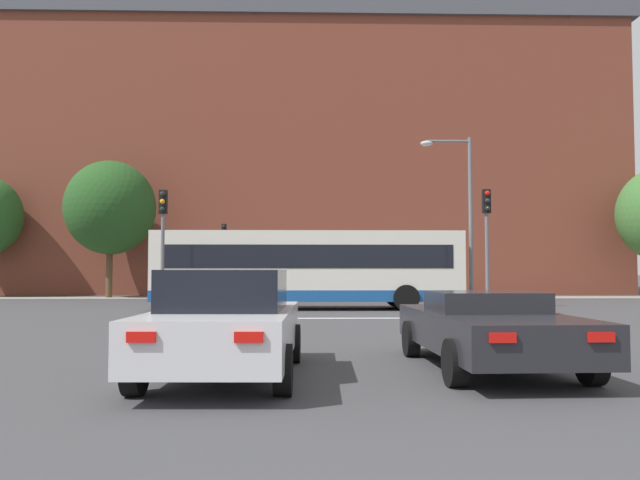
# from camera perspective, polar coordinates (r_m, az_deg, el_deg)

# --- Properties ---
(stop_line_strip) EXTENTS (8.51, 0.30, 0.01)m
(stop_line_strip) POSITION_cam_1_polar(r_m,az_deg,el_deg) (20.28, 1.20, -7.16)
(stop_line_strip) COLOR silver
(stop_line_strip) RESTS_ON ground_plane
(far_pavement) EXTENTS (69.45, 2.50, 0.01)m
(far_pavement) POSITION_cam_1_polar(r_m,az_deg,el_deg) (35.65, 0.05, -5.28)
(far_pavement) COLOR gray
(far_pavement) RESTS_ON ground_plane
(brick_civic_building) EXTENTS (48.71, 12.16, 21.30)m
(brick_civic_building) POSITION_cam_1_polar(r_m,az_deg,el_deg) (45.70, -4.89, 7.70)
(brick_civic_building) COLOR brown
(brick_civic_building) RESTS_ON ground_plane
(car_saloon_left) EXTENTS (2.14, 4.58, 1.55)m
(car_saloon_left) POSITION_cam_1_polar(r_m,az_deg,el_deg) (9.23, -8.55, -7.49)
(car_saloon_left) COLOR silver
(car_saloon_left) RESTS_ON ground_plane
(car_roadster_right) EXTENTS (2.17, 4.81, 1.20)m
(car_roadster_right) POSITION_cam_1_polar(r_m,az_deg,el_deg) (10.23, 15.08, -7.77)
(car_roadster_right) COLOR #232328
(car_roadster_right) RESTS_ON ground_plane
(bus_crossing_lead) EXTENTS (12.10, 2.68, 3.08)m
(bus_crossing_lead) POSITION_cam_1_polar(r_m,az_deg,el_deg) (24.93, -1.12, -2.55)
(bus_crossing_lead) COLOR silver
(bus_crossing_lead) RESTS_ON ground_plane
(traffic_light_near_right) EXTENTS (0.26, 0.31, 4.27)m
(traffic_light_near_right) POSITION_cam_1_polar(r_m,az_deg,el_deg) (21.62, 15.01, 0.80)
(traffic_light_near_right) COLOR slate
(traffic_light_near_right) RESTS_ON ground_plane
(traffic_light_far_left) EXTENTS (0.26, 0.31, 4.15)m
(traffic_light_far_left) POSITION_cam_1_polar(r_m,az_deg,el_deg) (35.11, -8.78, -0.74)
(traffic_light_far_left) COLOR slate
(traffic_light_far_left) RESTS_ON ground_plane
(traffic_light_near_left) EXTENTS (0.26, 0.31, 4.25)m
(traffic_light_near_left) POSITION_cam_1_polar(r_m,az_deg,el_deg) (21.52, -14.19, 0.77)
(traffic_light_near_left) COLOR slate
(traffic_light_near_left) RESTS_ON ground_plane
(street_lamp_junction) EXTENTS (2.08, 0.36, 6.90)m
(street_lamp_junction) POSITION_cam_1_polar(r_m,az_deg,el_deg) (25.64, 12.82, 3.29)
(street_lamp_junction) COLOR slate
(street_lamp_junction) RESTS_ON ground_plane
(pedestrian_waiting) EXTENTS (0.33, 0.45, 1.73)m
(pedestrian_waiting) POSITION_cam_1_polar(r_m,az_deg,el_deg) (36.44, 11.23, -3.58)
(pedestrian_waiting) COLOR black
(pedestrian_waiting) RESTS_ON ground_plane
(tree_kerbside) EXTENTS (5.15, 5.15, 7.87)m
(tree_kerbside) POSITION_cam_1_polar(r_m,az_deg,el_deg) (37.94, -18.62, 2.81)
(tree_kerbside) COLOR #4C3823
(tree_kerbside) RESTS_ON ground_plane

